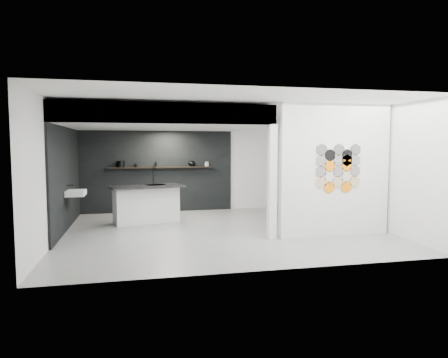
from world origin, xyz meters
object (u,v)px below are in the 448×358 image
partition_panel (335,170)px  bottle_dark (156,164)px  stockpot (121,164)px  glass_vase (207,164)px  glass_bowl (207,165)px  wall_basin (76,193)px  kettle (192,163)px  utensil_cup (136,165)px  kitchen_island (146,204)px

partition_panel → bottle_dark: 5.26m
stockpot → glass_vase: 2.46m
glass_bowl → wall_basin: bearing=-148.7°
kettle → glass_vase: (0.45, 0.00, -0.02)m
kettle → utensil_cup: bearing=161.4°
glass_bowl → bottle_dark: bearing=180.0°
wall_basin → glass_bowl: glass_bowl is taller
utensil_cup → wall_basin: bearing=-123.0°
kitchen_island → stockpot: (-0.65, 1.53, 0.93)m
kitchen_island → bottle_dark: 1.81m
utensil_cup → kitchen_island: bearing=-81.1°
wall_basin → glass_vase: (3.39, 2.07, 0.54)m
glass_vase → utensil_cup: (-2.05, 0.00, -0.02)m
partition_panel → kettle: (-2.52, 3.87, 0.01)m
wall_basin → kitchen_island: bearing=18.6°
glass_bowl → utensil_cup: (-2.05, 0.00, 0.01)m
partition_panel → stockpot: (-4.53, 3.87, 0.01)m
wall_basin → utensil_cup: (1.34, 2.07, 0.52)m
kettle → glass_bowl: bearing=-18.6°
bottle_dark → glass_vase: bearing=0.0°
stockpot → glass_vase: (2.46, 0.00, -0.02)m
stockpot → bottle_dark: 0.97m
stockpot → utensil_cup: (0.41, 0.00, -0.04)m
wall_basin → stockpot: 2.33m
wall_basin → kettle: (2.94, 2.07, 0.56)m
stockpot → kitchen_island: bearing=-66.9°
kettle → glass_vase: bearing=-18.6°
partition_panel → wall_basin: partition_panel is taller
stockpot → utensil_cup: size_ratio=2.17×
wall_basin → stockpot: stockpot is taller
wall_basin → bottle_dark: (1.90, 2.07, 0.54)m
glass_vase → bottle_dark: bottle_dark is taller
bottle_dark → utensil_cup: 0.56m
partition_panel → kettle: 4.62m
glass_bowl → kitchen_island: bearing=-139.7°
partition_panel → wall_basin: (-5.46, 1.80, -0.55)m
kettle → bottle_dark: (-1.04, 0.00, -0.02)m
wall_basin → bottle_dark: size_ratio=4.28×
stockpot → bottle_dark: bearing=0.0°
kettle → utensil_cup: 1.60m
wall_basin → utensil_cup: size_ratio=5.92×
glass_vase → wall_basin: bearing=-148.7°
kitchen_island → kettle: kettle is taller
partition_panel → kettle: bearing=123.1°
partition_panel → glass_bowl: 4.39m
glass_vase → utensil_cup: size_ratio=1.34×
glass_bowl → bottle_dark: bottle_dark is taller
kettle → glass_bowl: kettle is taller
kitchen_island → glass_bowl: size_ratio=15.17×
kettle → glass_bowl: (0.45, 0.00, -0.04)m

